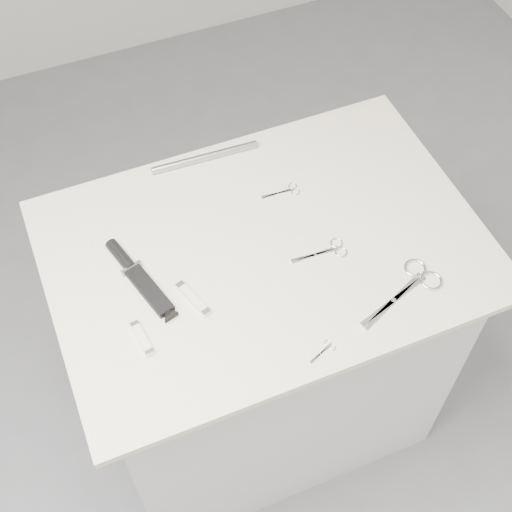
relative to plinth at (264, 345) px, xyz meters
name	(u,v)px	position (x,y,z in m)	size (l,w,h in m)	color
ground	(263,410)	(0.00, 0.00, -0.46)	(4.00, 4.00, 0.01)	gray
plinth	(264,345)	(0.00, 0.00, 0.00)	(0.90, 0.60, 0.90)	silver
display_board	(266,249)	(0.00, 0.00, 0.46)	(1.00, 0.70, 0.02)	beige
large_shears	(413,284)	(0.26, -0.22, 0.47)	(0.22, 0.13, 0.01)	silver
embroidery_scissors_a	(329,251)	(0.13, -0.07, 0.47)	(0.13, 0.06, 0.00)	silver
embroidery_scissors_b	(286,191)	(0.11, 0.13, 0.47)	(0.10, 0.04, 0.00)	silver
tiny_scissors	(325,350)	(0.01, -0.30, 0.47)	(0.07, 0.04, 0.00)	silver
sheathed_knife	(136,274)	(-0.30, 0.03, 0.48)	(0.10, 0.24, 0.03)	black
pocket_knife_a	(193,298)	(-0.20, -0.07, 0.48)	(0.05, 0.11, 0.01)	silver
pocket_knife_b	(142,338)	(-0.34, -0.13, 0.48)	(0.03, 0.09, 0.01)	silver
metal_rail	(205,157)	(-0.04, 0.31, 0.48)	(0.02, 0.02, 0.28)	#92959A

